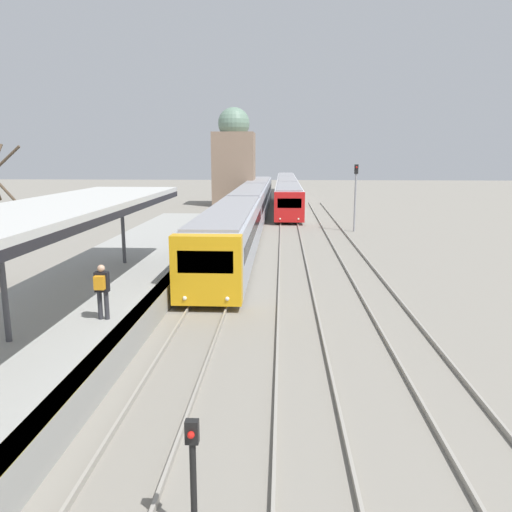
{
  "coord_description": "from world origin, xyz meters",
  "views": [
    {
      "loc": [
        2.77,
        -1.81,
        5.73
      ],
      "look_at": [
        1.69,
        18.76,
        1.58
      ],
      "focal_mm": 35.0,
      "sensor_mm": 36.0,
      "label": 1
    }
  ],
  "objects_px": {
    "train_far": "(287,188)",
    "signal_post_near": "(193,466)",
    "signal_mast_far": "(356,190)",
    "person_on_platform": "(102,287)",
    "train_near": "(250,204)"
  },
  "relations": [
    {
      "from": "person_on_platform",
      "to": "signal_mast_far",
      "type": "distance_m",
      "value": 26.83
    },
    {
      "from": "person_on_platform",
      "to": "signal_post_near",
      "type": "height_order",
      "value": "person_on_platform"
    },
    {
      "from": "signal_post_near",
      "to": "signal_mast_far",
      "type": "distance_m",
      "value": 32.64
    },
    {
      "from": "train_far",
      "to": "signal_post_near",
      "type": "distance_m",
      "value": 58.14
    },
    {
      "from": "person_on_platform",
      "to": "train_near",
      "type": "bearing_deg",
      "value": 85.03
    },
    {
      "from": "train_far",
      "to": "signal_mast_far",
      "type": "relative_size",
      "value": 9.12
    },
    {
      "from": "train_far",
      "to": "person_on_platform",
      "type": "bearing_deg",
      "value": -96.63
    },
    {
      "from": "signal_mast_far",
      "to": "train_far",
      "type": "bearing_deg",
      "value": 100.68
    },
    {
      "from": "train_far",
      "to": "signal_mast_far",
      "type": "xyz_separation_m",
      "value": [
        4.95,
        -26.26,
        1.59
      ]
    },
    {
      "from": "train_far",
      "to": "signal_mast_far",
      "type": "height_order",
      "value": "signal_mast_far"
    },
    {
      "from": "person_on_platform",
      "to": "signal_post_near",
      "type": "relative_size",
      "value": 0.86
    },
    {
      "from": "signal_post_near",
      "to": "train_near",
      "type": "bearing_deg",
      "value": 92.34
    },
    {
      "from": "train_far",
      "to": "signal_mast_far",
      "type": "bearing_deg",
      "value": -79.32
    },
    {
      "from": "train_near",
      "to": "signal_post_near",
      "type": "xyz_separation_m",
      "value": [
        1.48,
        -36.21,
        -0.47
      ]
    },
    {
      "from": "signal_post_near",
      "to": "signal_mast_far",
      "type": "bearing_deg",
      "value": 77.84
    }
  ]
}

